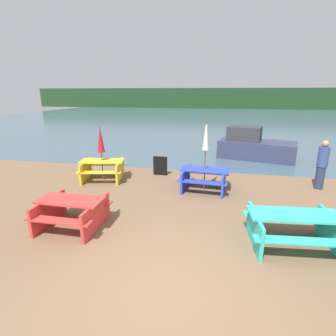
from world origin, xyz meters
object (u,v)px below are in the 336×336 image
object	(u,v)px
umbrella_crimson	(101,140)
signboard	(160,166)
umbrella_white	(206,136)
picnic_table_red	(72,210)
picnic_table_teal	(293,226)
picnic_table_blue	(204,177)
person	(322,165)
picnic_table_yellow	(103,168)
boat	(254,146)

from	to	relation	value
umbrella_crimson	signboard	xyz separation A→B (m)	(1.99, 1.00, -1.15)
umbrella_white	umbrella_crimson	bearing A→B (deg)	175.27
umbrella_crimson	signboard	bearing A→B (deg)	26.70
picnic_table_red	umbrella_white	distance (m)	4.59
picnic_table_teal	umbrella_crimson	distance (m)	6.86
picnic_table_teal	umbrella_crimson	world-z (taller)	umbrella_crimson
picnic_table_teal	picnic_table_blue	distance (m)	3.67
picnic_table_red	umbrella_crimson	xyz separation A→B (m)	(-0.85, 3.53, 1.08)
person	picnic_table_red	bearing A→B (deg)	-148.94
umbrella_crimson	picnic_table_yellow	bearing A→B (deg)	116.57
picnic_table_blue	signboard	xyz separation A→B (m)	(-1.83, 1.32, -0.07)
signboard	picnic_table_blue	bearing A→B (deg)	-35.74
picnic_table_yellow	boat	world-z (taller)	boat
picnic_table_teal	umbrella_white	size ratio (longest dim) A/B	0.84
picnic_table_blue	umbrella_crimson	distance (m)	3.98
picnic_table_red	boat	bearing A→B (deg)	58.16
picnic_table_teal	picnic_table_yellow	distance (m)	6.78
picnic_table_yellow	umbrella_crimson	world-z (taller)	umbrella_crimson
umbrella_crimson	person	xyz separation A→B (m)	(7.66, 0.57, -0.68)
umbrella_crimson	person	world-z (taller)	umbrella_crimson
person	umbrella_crimson	bearing A→B (deg)	-175.74
picnic_table_yellow	umbrella_white	xyz separation A→B (m)	(3.82, -0.32, 1.38)
boat	picnic_table_blue	bearing A→B (deg)	-99.41
picnic_table_teal	picnic_table_blue	xyz separation A→B (m)	(-2.08, 3.03, -0.02)
picnic_table_teal	umbrella_crimson	xyz separation A→B (m)	(-5.90, 3.34, 1.06)
person	umbrella_white	bearing A→B (deg)	-167.01
person	signboard	size ratio (longest dim) A/B	2.23
picnic_table_yellow	umbrella_white	world-z (taller)	umbrella_white
picnic_table_blue	umbrella_white	size ratio (longest dim) A/B	0.70
picnic_table_teal	picnic_table_yellow	world-z (taller)	picnic_table_yellow
picnic_table_yellow	umbrella_crimson	bearing A→B (deg)	-63.43
person	signboard	xyz separation A→B (m)	(-5.67, 0.43, -0.47)
umbrella_crimson	boat	size ratio (longest dim) A/B	0.52
picnic_table_teal	boat	xyz separation A→B (m)	(0.04, 8.00, 0.13)
picnic_table_yellow	signboard	xyz separation A→B (m)	(1.99, 1.00, -0.08)
boat	signboard	distance (m)	5.39
picnic_table_teal	person	xyz separation A→B (m)	(1.77, 3.91, 0.38)
boat	person	size ratio (longest dim) A/B	2.32
picnic_table_teal	person	bearing A→B (deg)	65.72
signboard	picnic_table_teal	bearing A→B (deg)	-48.01
picnic_table_teal	picnic_table_blue	bearing A→B (deg)	124.49
picnic_table_teal	umbrella_crimson	size ratio (longest dim) A/B	0.99
picnic_table_blue	umbrella_crimson	size ratio (longest dim) A/B	0.82
picnic_table_yellow	person	distance (m)	7.69
picnic_table_yellow	umbrella_white	distance (m)	4.07
picnic_table_yellow	person	bearing A→B (deg)	4.26
umbrella_white	picnic_table_blue	bearing A→B (deg)	-90.00
picnic_table_red	boat	size ratio (longest dim) A/B	0.40
boat	picnic_table_yellow	bearing A→B (deg)	-128.21
boat	person	distance (m)	4.45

